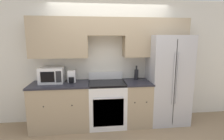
{
  "coord_description": "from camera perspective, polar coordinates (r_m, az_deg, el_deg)",
  "views": [
    {
      "loc": [
        -0.41,
        -3.12,
        1.78
      ],
      "look_at": [
        -0.0,
        0.31,
        1.16
      ],
      "focal_mm": 28.0,
      "sensor_mm": 36.0,
      "label": 1
    }
  ],
  "objects": [
    {
      "name": "bottle",
      "position": [
        3.82,
        7.95,
        -1.28
      ],
      "size": [
        0.09,
        0.09,
        0.3
      ],
      "color": "black",
      "rests_on": "lower_cabinets_right"
    },
    {
      "name": "ground_plane",
      "position": [
        3.61,
        0.62,
        -19.4
      ],
      "size": [
        12.0,
        12.0,
        0.0
      ],
      "primitive_type": "plane",
      "color": "#937A5B"
    },
    {
      "name": "lower_cabinets_left",
      "position": [
        3.73,
        -16.34,
        -11.09
      ],
      "size": [
        1.15,
        0.64,
        0.91
      ],
      "color": "tan",
      "rests_on": "ground_plane"
    },
    {
      "name": "microwave",
      "position": [
        3.69,
        -19.05,
        -1.56
      ],
      "size": [
        0.46,
        0.37,
        0.31
      ],
      "color": "white",
      "rests_on": "lower_cabinets_left"
    },
    {
      "name": "refrigerator",
      "position": [
        3.92,
        17.54,
        -2.95
      ],
      "size": [
        0.82,
        0.74,
        1.85
      ],
      "color": "#B7B7BC",
      "rests_on": "ground_plane"
    },
    {
      "name": "lower_cabinets_right",
      "position": [
        3.79,
        8.01,
        -10.39
      ],
      "size": [
        0.54,
        0.64,
        0.91
      ],
      "color": "tan",
      "rests_on": "ground_plane"
    },
    {
      "name": "oven_range",
      "position": [
        3.69,
        -1.63,
        -10.84
      ],
      "size": [
        0.73,
        0.65,
        1.07
      ],
      "color": "white",
      "rests_on": "ground_plane"
    },
    {
      "name": "wall_back",
      "position": [
        3.74,
        -0.43,
        5.73
      ],
      "size": [
        8.0,
        0.39,
        2.6
      ],
      "color": "silver",
      "rests_on": "ground_plane"
    },
    {
      "name": "electric_kettle",
      "position": [
        3.63,
        -13.02,
        -2.12
      ],
      "size": [
        0.15,
        0.24,
        0.24
      ],
      "color": "white",
      "rests_on": "lower_cabinets_left"
    }
  ]
}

